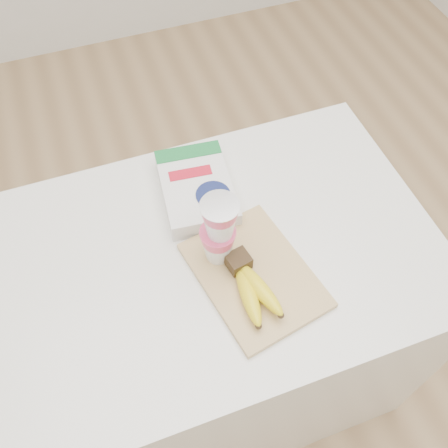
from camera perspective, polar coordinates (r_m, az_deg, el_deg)
name	(u,v)px	position (r m, az deg, el deg)	size (l,w,h in m)	color
room	(207,23)	(0.71, -1.90, 21.98)	(4.00, 4.00, 4.00)	tan
table	(216,322)	(1.48, -0.86, -11.10)	(1.03, 0.69, 0.77)	white
cutting_board	(254,275)	(1.10, 3.47, -5.83)	(0.22, 0.30, 0.02)	tan
bananas	(252,287)	(1.05, 3.16, -7.16)	(0.08, 0.18, 0.05)	#382816
yogurt_stack	(219,230)	(1.03, -0.59, -0.70)	(0.08, 0.08, 0.19)	white
cereal_box	(197,189)	(1.21, -3.14, 4.07)	(0.19, 0.26, 0.05)	white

